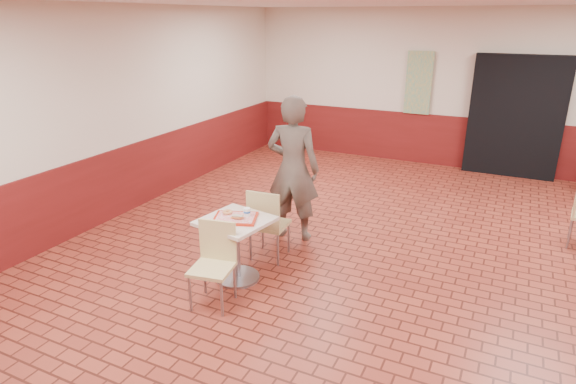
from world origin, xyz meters
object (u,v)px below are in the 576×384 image
at_px(serving_tray, 235,218).
at_px(long_john_donut, 237,217).
at_px(chair_main_back, 267,221).
at_px(customer, 293,169).
at_px(main_table, 236,239).
at_px(chair_main_front, 214,259).
at_px(ring_donut, 228,212).
at_px(paper_cup, 247,212).

distance_m(serving_tray, long_john_donut, 0.07).
relative_size(chair_main_back, customer, 0.47).
bearing_deg(long_john_donut, chair_main_back, 86.24).
relative_size(main_table, chair_main_front, 0.84).
relative_size(serving_tray, ring_donut, 4.25).
relative_size(serving_tray, long_john_donut, 3.05).
bearing_deg(chair_main_front, ring_donut, 97.30).
xyz_separation_m(chair_main_front, serving_tray, (-0.04, 0.49, 0.26)).
distance_m(customer, ring_donut, 1.27).
bearing_deg(paper_cup, serving_tray, -142.55).
distance_m(main_table, serving_tray, 0.25).
bearing_deg(main_table, customer, 85.75).
distance_m(chair_main_front, paper_cup, 0.66).
relative_size(chair_main_back, ring_donut, 8.33).
bearing_deg(ring_donut, chair_main_back, 67.01).
xyz_separation_m(chair_main_front, chair_main_back, (0.05, 1.05, 0.02)).
xyz_separation_m(serving_tray, paper_cup, (0.10, 0.08, 0.06)).
bearing_deg(main_table, ring_donut, 159.50).
relative_size(customer, paper_cup, 20.51).
bearing_deg(ring_donut, main_table, -20.50).
height_order(chair_main_front, ring_donut, chair_main_front).
distance_m(ring_donut, paper_cup, 0.24).
distance_m(customer, long_john_donut, 1.34).
relative_size(customer, long_john_donut, 12.62).
xyz_separation_m(ring_donut, paper_cup, (0.23, 0.03, 0.03)).
relative_size(main_table, customer, 0.38).
height_order(chair_main_front, paper_cup, chair_main_front).
xyz_separation_m(main_table, serving_tray, (0.00, -0.00, 0.25)).
bearing_deg(ring_donut, long_john_donut, -24.96).
bearing_deg(chair_main_back, paper_cup, 87.21).
relative_size(chair_main_back, paper_cup, 9.74).
bearing_deg(chair_main_back, long_john_donut, 81.84).
height_order(chair_main_back, long_john_donut, chair_main_back).
distance_m(main_table, customer, 1.37).
bearing_deg(main_table, paper_cup, 37.45).
xyz_separation_m(main_table, ring_donut, (-0.13, 0.05, 0.29)).
distance_m(ring_donut, long_john_donut, 0.20).
xyz_separation_m(chair_main_front, paper_cup, (0.07, 0.57, 0.32)).
height_order(chair_main_back, customer, customer).
xyz_separation_m(serving_tray, long_john_donut, (0.05, -0.04, 0.04)).
relative_size(main_table, serving_tray, 1.58).
distance_m(customer, paper_cup, 1.22).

